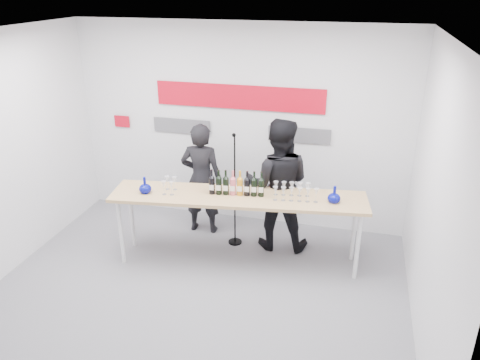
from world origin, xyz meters
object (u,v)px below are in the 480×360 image
object	(u,v)px
tasting_table	(238,201)
presenter_left	(202,179)
mic_stand	(235,211)
presenter_right	(278,185)

from	to	relation	value
tasting_table	presenter_left	distance (m)	1.02
tasting_table	mic_stand	xyz separation A→B (m)	(-0.16, 0.45, -0.40)
tasting_table	presenter_right	size ratio (longest dim) A/B	1.78
tasting_table	mic_stand	distance (m)	0.62
presenter_left	mic_stand	xyz separation A→B (m)	(0.57, -0.26, -0.33)
presenter_left	mic_stand	world-z (taller)	presenter_left
tasting_table	presenter_right	bearing A→B (deg)	45.22
mic_stand	presenter_right	bearing A→B (deg)	-8.89
presenter_left	tasting_table	bearing A→B (deg)	133.25
tasting_table	mic_stand	bearing A→B (deg)	102.47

